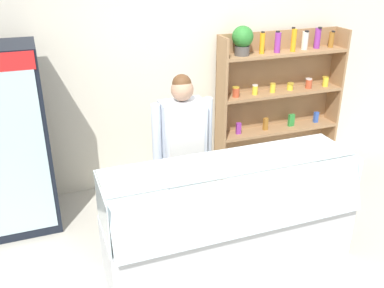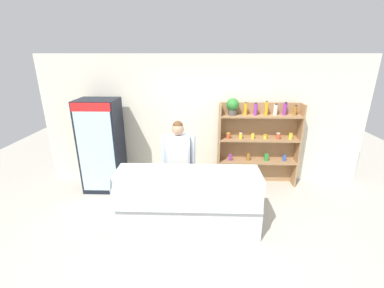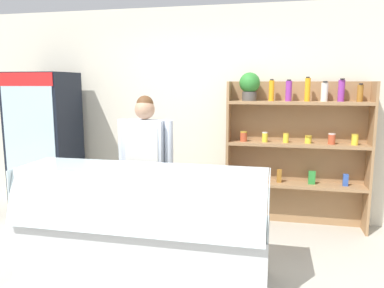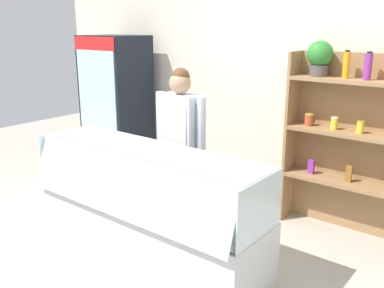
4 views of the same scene
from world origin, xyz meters
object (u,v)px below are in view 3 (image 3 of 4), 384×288
drinks_fridge (45,145)px  shelving_unit (292,142)px  shop_clerk (146,158)px  deli_display_case (142,243)px

drinks_fridge → shelving_unit: 3.15m
shelving_unit → shop_clerk: shelving_unit is taller
shelving_unit → deli_display_case: 2.21m
drinks_fridge → shelving_unit: size_ratio=1.00×
deli_display_case → shop_clerk: shop_clerk is taller
shelving_unit → shop_clerk: bearing=-149.8°
drinks_fridge → shop_clerk: drinks_fridge is taller
drinks_fridge → shelving_unit: (3.14, 0.30, 0.11)m
drinks_fridge → shop_clerk: (1.59, -0.60, 0.01)m
shelving_unit → deli_display_case: size_ratio=0.84×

